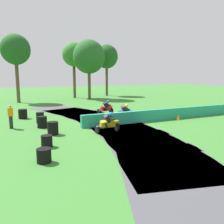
# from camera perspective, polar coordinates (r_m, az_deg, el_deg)

# --- Properties ---
(ground_plane) EXTENTS (120.00, 120.00, 0.00)m
(ground_plane) POSITION_cam_1_polar(r_m,az_deg,el_deg) (16.92, 0.57, -3.20)
(ground_plane) COLOR #38752D
(track_asphalt) EXTENTS (7.51, 26.68, 0.01)m
(track_asphalt) POSITION_cam_1_polar(r_m,az_deg,el_deg) (16.62, -1.74, -3.41)
(track_asphalt) COLOR #47474C
(track_asphalt) RESTS_ON ground
(safety_barrier) EXTENTS (15.40, 0.41, 0.90)m
(safety_barrier) POSITION_cam_1_polar(r_m,az_deg,el_deg) (19.61, 14.26, -0.44)
(safety_barrier) COLOR #239375
(safety_barrier) RESTS_ON ground
(motorcycle_lead_yellow) EXTENTS (1.68, 0.86, 1.43)m
(motorcycle_lead_yellow) POSITION_cam_1_polar(r_m,az_deg,el_deg) (14.52, -0.76, -2.69)
(motorcycle_lead_yellow) COLOR black
(motorcycle_lead_yellow) RESTS_ON ground
(motorcycle_chase_blue) EXTENTS (1.68, 0.84, 1.43)m
(motorcycle_chase_blue) POSITION_cam_1_polar(r_m,az_deg,el_deg) (18.56, 3.24, -0.09)
(motorcycle_chase_blue) COLOR black
(motorcycle_chase_blue) RESTS_ON ground
(motorcycle_trailing_red) EXTENTS (1.72, 1.05, 1.43)m
(motorcycle_trailing_red) POSITION_cam_1_polar(r_m,az_deg,el_deg) (21.23, -1.38, 1.07)
(motorcycle_trailing_red) COLOR black
(motorcycle_trailing_red) RESTS_ON ground
(tire_stack_near) EXTENTS (0.60, 0.60, 0.60)m
(tire_stack_near) POSITION_cam_1_polar(r_m,az_deg,el_deg) (10.10, -16.56, -10.33)
(tire_stack_near) COLOR black
(tire_stack_near) RESTS_ON ground
(tire_stack_mid_a) EXTENTS (0.56, 0.56, 0.60)m
(tire_stack_mid_a) POSITION_cam_1_polar(r_m,az_deg,el_deg) (12.18, -15.90, -6.96)
(tire_stack_mid_a) COLOR black
(tire_stack_mid_a) RESTS_ON ground
(tire_stack_mid_b) EXTENTS (0.66, 0.66, 0.80)m
(tire_stack_mid_b) POSITION_cam_1_polar(r_m,az_deg,el_deg) (14.53, -14.48, -3.91)
(tire_stack_mid_b) COLOR black
(tire_stack_mid_b) RESTS_ON ground
(tire_stack_far) EXTENTS (0.66, 0.66, 0.80)m
(tire_stack_far) POSITION_cam_1_polar(r_m,az_deg,el_deg) (16.64, -16.98, -2.40)
(tire_stack_far) COLOR black
(tire_stack_far) RESTS_ON ground
(tire_stack_extra_a) EXTENTS (0.59, 0.59, 0.80)m
(tire_stack_extra_a) POSITION_cam_1_polar(r_m,az_deg,el_deg) (18.46, -17.43, -1.32)
(tire_stack_extra_a) COLOR black
(tire_stack_extra_a) RESTS_ON ground
(tire_stack_extra_b) EXTENTS (0.71, 0.71, 0.80)m
(tire_stack_extra_b) POSITION_cam_1_polar(r_m,az_deg,el_deg) (20.66, -21.29, -0.45)
(tire_stack_extra_b) COLOR black
(tire_stack_extra_b) RESTS_ON ground
(track_marshal) EXTENTS (0.34, 0.24, 1.63)m
(track_marshal) POSITION_cam_1_polar(r_m,az_deg,el_deg) (17.05, -23.88, -1.08)
(track_marshal) COLOR #232328
(track_marshal) RESTS_ON ground
(traffic_cone) EXTENTS (0.28, 0.28, 0.44)m
(traffic_cone) POSITION_cam_1_polar(r_m,az_deg,el_deg) (19.45, 16.17, -1.29)
(traffic_cone) COLOR orange
(traffic_cone) RESTS_ON ground
(tree_far_left) EXTENTS (4.80, 4.80, 8.91)m
(tree_far_left) POSITION_cam_1_polar(r_m,az_deg,el_deg) (35.62, -5.76, 13.46)
(tree_far_left) COLOR brown
(tree_far_left) RESTS_ON ground
(tree_far_right) EXTENTS (3.95, 3.95, 8.96)m
(tree_far_right) POSITION_cam_1_polar(r_m,az_deg,el_deg) (41.41, -1.34, 13.52)
(tree_far_right) COLOR brown
(tree_far_right) RESTS_ON ground
(tree_mid_rise) EXTENTS (3.61, 3.61, 8.82)m
(tree_mid_rise) POSITION_cam_1_polar(r_m,az_deg,el_deg) (38.02, -9.50, 13.83)
(tree_mid_rise) COLOR brown
(tree_mid_rise) RESTS_ON ground
(tree_behind_barrier) EXTENTS (3.75, 3.75, 8.91)m
(tree_behind_barrier) POSITION_cam_1_polar(r_m,az_deg,el_deg) (33.21, -22.86, 14.01)
(tree_behind_barrier) COLOR brown
(tree_behind_barrier) RESTS_ON ground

